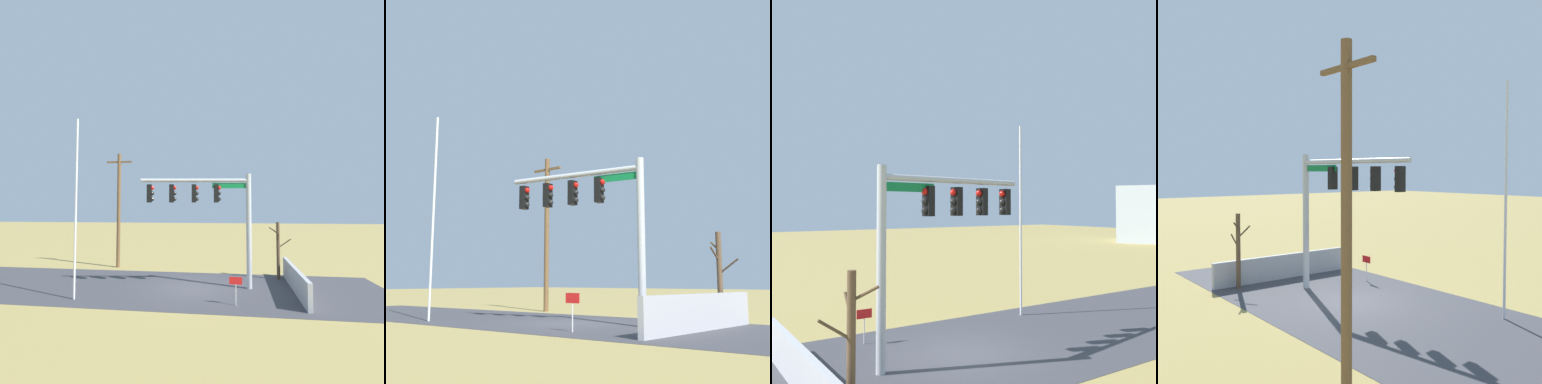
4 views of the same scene
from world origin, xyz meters
TOP-DOWN VIEW (x-y plane):
  - ground_plane at (0.00, 0.00)m, footprint 160.00×160.00m
  - road_surface at (-4.00, 0.00)m, footprint 28.00×8.00m
  - sidewalk_corner at (4.02, 0.34)m, footprint 6.00×6.00m
  - retaining_fence at (5.30, 0.26)m, footprint 0.20×7.10m
  - signal_mast at (1.11, 0.06)m, footprint 5.84×1.10m
  - flagpole at (-5.06, -2.84)m, footprint 0.10×0.10m
  - utility_pole at (-6.14, 5.14)m, footprint 1.90×0.26m
  - bare_tree at (4.81, 2.80)m, footprint 1.27×1.02m
  - open_sign at (2.34, -2.66)m, footprint 0.56×0.04m

SIDE VIEW (x-z plane):
  - ground_plane at x=0.00m, z-range 0.00..0.00m
  - sidewalk_corner at x=4.02m, z-range 0.00..0.01m
  - road_surface at x=-4.00m, z-range 0.00..0.01m
  - retaining_fence at x=5.30m, z-range 0.00..1.19m
  - open_sign at x=2.34m, z-range 0.30..1.52m
  - bare_tree at x=4.81m, z-range 0.06..3.46m
  - flagpole at x=-5.06m, z-range 0.00..8.46m
  - utility_pole at x=-6.14m, z-range 0.16..8.40m
  - signal_mast at x=1.11m, z-range 1.32..7.37m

